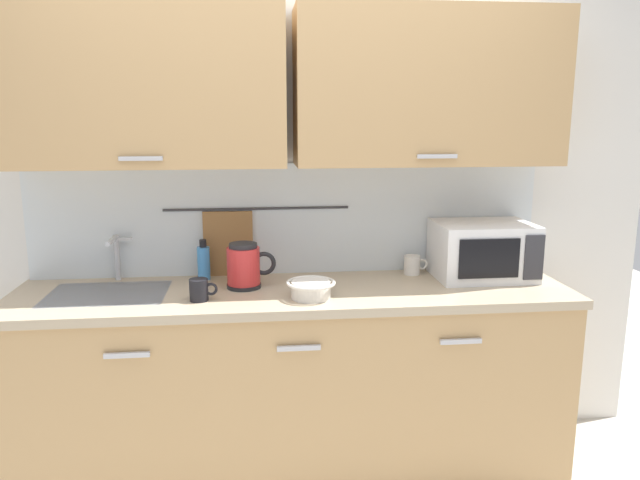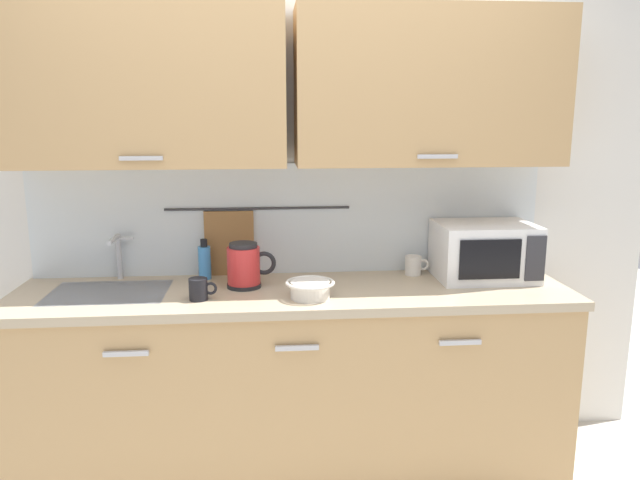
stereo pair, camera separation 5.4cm
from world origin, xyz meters
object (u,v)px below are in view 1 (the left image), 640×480
at_px(microwave, 483,250).
at_px(dish_soap_bottle, 204,262).
at_px(mug_by_kettle, 413,265).
at_px(mug_near_sink, 200,290).
at_px(mixing_bowl, 311,288).
at_px(electric_kettle, 245,266).

bearing_deg(microwave, dish_soap_bottle, 175.54).
height_order(dish_soap_bottle, mug_by_kettle, dish_soap_bottle).
distance_m(mug_near_sink, mug_by_kettle, 1.07).
distance_m(microwave, mixing_bowl, 0.90).
bearing_deg(mug_by_kettle, mug_near_sink, -162.14).
height_order(mixing_bowl, mug_by_kettle, mug_by_kettle).
distance_m(microwave, mug_near_sink, 1.36).
bearing_deg(electric_kettle, microwave, 2.80).
bearing_deg(mixing_bowl, electric_kettle, 145.59).
distance_m(microwave, electric_kettle, 1.15).
height_order(dish_soap_bottle, mug_near_sink, dish_soap_bottle).
relative_size(microwave, dish_soap_bottle, 2.35).
height_order(microwave, dish_soap_bottle, microwave).
bearing_deg(mug_near_sink, electric_kettle, 43.46).
bearing_deg(dish_soap_bottle, mug_near_sink, -88.62).
bearing_deg(mug_near_sink, microwave, 9.99).
height_order(electric_kettle, mug_by_kettle, electric_kettle).
relative_size(mug_near_sink, mug_by_kettle, 1.00).
bearing_deg(electric_kettle, mixing_bowl, -34.41).
relative_size(electric_kettle, mug_by_kettle, 1.89).
xyz_separation_m(dish_soap_bottle, mixing_bowl, (0.48, -0.36, -0.04)).
distance_m(microwave, dish_soap_bottle, 1.35).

